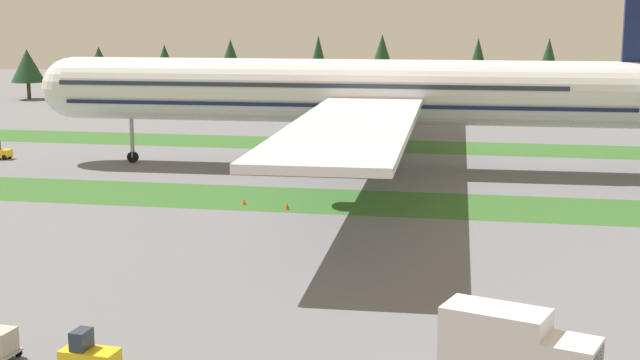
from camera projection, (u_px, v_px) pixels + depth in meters
The scene contains 8 objects.
grass_strip_near at pixel (364, 202), 77.55m from camera, with size 320.00×10.27×0.01m, color #336028.
grass_strip_far at pixel (401, 146), 108.97m from camera, with size 320.00×10.27×0.01m, color #336028.
airliner at pixel (367, 91), 92.20m from camera, with size 69.82×85.51×22.44m.
baggage_tug at pixel (88, 355), 41.30m from camera, with size 2.71×1.53×1.97m.
catering_truck at pixel (515, 347), 39.14m from camera, with size 7.33×4.39×3.58m.
taxiway_marker_0 at pixel (287, 206), 74.71m from camera, with size 0.44×0.44×0.62m, color orange.
taxiway_marker_1 at pixel (244, 202), 76.53m from camera, with size 0.44×0.44×0.53m, color orange.
distant_tree_line at pixel (434, 65), 153.76m from camera, with size 150.41×10.61×12.08m.
Camera 1 is at (10.13, -28.55, 16.42)m, focal length 50.70 mm.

